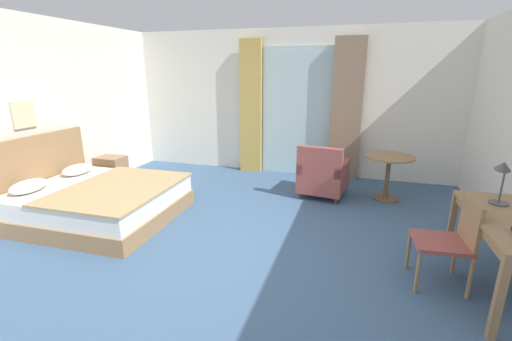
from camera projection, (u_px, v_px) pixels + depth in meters
The scene contains 13 objects.
ground at pixel (224, 256), 3.92m from camera, with size 6.89×7.37×0.10m, color #426084.
wall_back at pixel (288, 103), 6.67m from camera, with size 6.49×0.12×2.75m, color white.
balcony_glass_door at pixel (298, 113), 6.59m from camera, with size 1.38×0.02×2.42m, color silver.
curtain_panel_left at pixel (251, 108), 6.73m from camera, with size 0.43×0.10×2.57m, color tan.
curtain_panel_right at pixel (346, 111), 6.22m from camera, with size 0.55×0.10×2.57m, color #897056.
bed at pixel (95, 199), 4.77m from camera, with size 2.09×1.81×1.11m.
nightstand at pixel (111, 170), 6.22m from camera, with size 0.51×0.37×0.50m.
writing_desk at pixel (512, 228), 3.02m from camera, with size 0.64×1.44×0.74m.
desk_chair at pixel (451, 238), 3.20m from camera, with size 0.52×0.49×0.87m.
desk_lamp at pixel (502, 175), 3.32m from camera, with size 0.17×0.26×0.42m.
armchair_by_window at pixel (323, 176), 5.56m from camera, with size 0.80×0.85×0.87m.
round_cafe_table at pixel (388, 167), 5.39m from camera, with size 0.76×0.76×0.71m.
framed_picture at pixel (23, 115), 4.74m from camera, with size 0.03×0.34×0.37m.
Camera 1 is at (1.37, -3.23, 1.99)m, focal length 24.06 mm.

